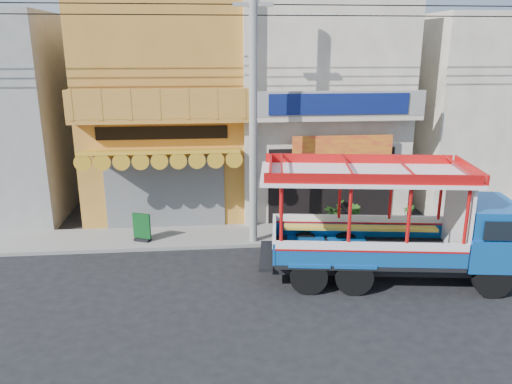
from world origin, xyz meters
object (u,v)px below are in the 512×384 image
Objects in this scene: songthaew_truck at (413,226)px; potted_plant_b at (355,219)px; utility_pole at (258,93)px; green_sign at (142,229)px; potted_plant_c at (408,216)px; potted_plant_a at (334,212)px.

songthaew_truck is 3.65m from potted_plant_b.
green_sign is (-3.87, 0.36, -4.51)m from utility_pole.
green_sign is at bearing 174.63° from utility_pole.
potted_plant_c is (5.51, 0.75, -4.48)m from utility_pole.
utility_pole reaches higher than songthaew_truck.
songthaew_truck is 8.53× the size of potted_plant_a.
utility_pole is at bearing -87.21° from potted_plant_c.
songthaew_truck reaches higher than green_sign.
utility_pole is 5.95m from green_sign.
potted_plant_a is 2.65m from potted_plant_c.
potted_plant_a is 1.08m from potted_plant_b.
songthaew_truck is 8.79× the size of potted_plant_c.
utility_pole is at bearing -5.37° from green_sign.
potted_plant_b is at bearing 7.00° from utility_pole.
songthaew_truck reaches higher than potted_plant_a.
utility_pole is 5.52m from potted_plant_a.
songthaew_truck is at bearing -139.97° from potted_plant_a.
green_sign reaches higher than potted_plant_c.
potted_plant_a is at bearing 8.44° from green_sign.
potted_plant_b is (0.51, -0.95, 0.06)m from potted_plant_a.
utility_pole reaches higher than potted_plant_b.
utility_pole is 6.09m from songthaew_truck.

